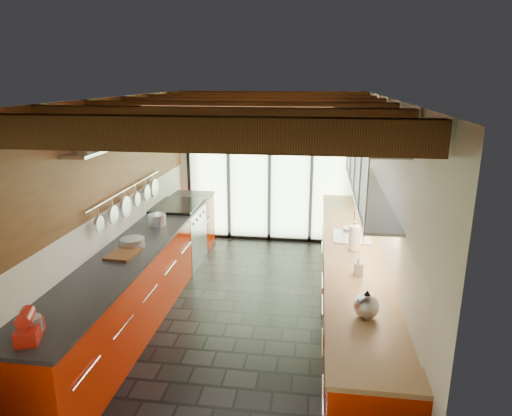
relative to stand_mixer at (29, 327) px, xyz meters
name	(u,v)px	position (x,y,z in m)	size (l,w,h in m)	color
ground	(245,313)	(1.27, 2.24, -1.02)	(5.50, 5.50, 0.00)	black
room_shell	(244,183)	(1.27, 2.24, 0.64)	(5.50, 5.50, 5.50)	silver
ceiling_beams	(249,109)	(1.27, 2.62, 1.44)	(3.14, 5.06, 4.90)	#593316
glass_door	(270,148)	(1.27, 4.94, 0.64)	(2.95, 0.10, 2.90)	#C6EAAD
left_counter	(144,273)	(-0.01, 2.24, -0.56)	(0.68, 5.00, 0.92)	#B21D00
range_stove	(179,234)	(-0.01, 3.69, -0.55)	(0.66, 0.90, 0.97)	silver
right_counter	(351,285)	(2.54, 2.24, -0.56)	(0.68, 5.00, 0.92)	#B21D00
sink_assembly	(353,234)	(2.56, 2.64, -0.06)	(0.45, 0.52, 0.43)	silver
upper_cabinets_right	(370,165)	(2.70, 2.54, 0.83)	(0.34, 3.00, 3.00)	silver
left_wall_fixtures	(130,163)	(-0.20, 2.50, 0.78)	(0.28, 2.60, 0.96)	silver
stand_mixer	(29,327)	(0.00, 0.00, 0.00)	(0.24, 0.31, 0.25)	red
pot_large	(157,220)	(0.00, 2.79, -0.02)	(0.23, 0.23, 0.15)	silver
pot_small	(133,243)	(0.00, 1.95, -0.05)	(0.28, 0.28, 0.11)	silver
cutting_board	(123,254)	(0.00, 1.69, -0.08)	(0.29, 0.40, 0.03)	brown
kettle	(367,305)	(2.54, 0.68, 0.01)	(0.23, 0.27, 0.25)	silver
paper_towel	(354,238)	(2.54, 2.21, 0.04)	(0.15, 0.15, 0.34)	white
soap_bottle	(359,266)	(2.54, 1.52, 0.00)	(0.09, 0.09, 0.20)	silver
bowl	(350,229)	(2.54, 2.90, -0.08)	(0.18, 0.18, 0.05)	silver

